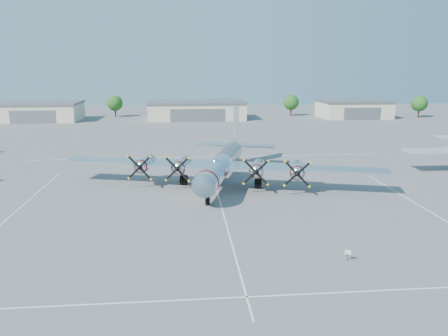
{
  "coord_description": "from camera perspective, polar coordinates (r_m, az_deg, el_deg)",
  "views": [
    {
      "loc": [
        -3.96,
        -48.24,
        14.99
      ],
      "look_at": [
        0.76,
        2.63,
        3.2
      ],
      "focal_mm": 35.0,
      "sensor_mm": 36.0,
      "label": 1
    }
  ],
  "objects": [
    {
      "name": "hangar_center",
      "position": [
        130.84,
        -3.57,
        7.59
      ],
      "size": [
        28.6,
        14.6,
        5.4
      ],
      "color": "beige",
      "rests_on": "ground"
    },
    {
      "name": "ground",
      "position": [
        50.67,
        -0.58,
        -4.21
      ],
      "size": [
        260.0,
        260.0,
        0.0
      ],
      "primitive_type": "plane",
      "color": "#58585B",
      "rests_on": "ground"
    },
    {
      "name": "tree_west",
      "position": [
        140.25,
        -14.06,
        8.21
      ],
      "size": [
        4.8,
        4.8,
        6.64
      ],
      "color": "#382619",
      "rests_on": "ground"
    },
    {
      "name": "info_placard",
      "position": [
        36.49,
        15.87,
        -10.68
      ],
      "size": [
        0.45,
        0.23,
        0.91
      ],
      "rotation": [
        0.0,
        0.0,
        -0.43
      ],
      "color": "black",
      "rests_on": "ground"
    },
    {
      "name": "parking_lines",
      "position": [
        49.01,
        -0.41,
        -4.81
      ],
      "size": [
        60.0,
        50.08,
        0.01
      ],
      "color": "silver",
      "rests_on": "ground"
    },
    {
      "name": "main_bomber_b29",
      "position": [
        58.06,
        -0.15,
        -1.97
      ],
      "size": [
        47.3,
        38.15,
        9.14
      ],
      "primitive_type": null,
      "rotation": [
        0.0,
        0.0,
        -0.27
      ],
      "color": "white",
      "rests_on": "ground"
    },
    {
      "name": "tree_far_east",
      "position": [
        147.45,
        24.16,
        7.68
      ],
      "size": [
        4.8,
        4.8,
        6.64
      ],
      "color": "#382619",
      "rests_on": "ground"
    },
    {
      "name": "hangar_east",
      "position": [
        140.73,
        16.53,
        7.46
      ],
      "size": [
        20.6,
        14.6,
        5.4
      ],
      "color": "beige",
      "rests_on": "ground"
    },
    {
      "name": "hangar_west",
      "position": [
        137.07,
        -22.87,
        6.85
      ],
      "size": [
        22.6,
        14.6,
        5.4
      ],
      "color": "beige",
      "rests_on": "ground"
    },
    {
      "name": "tree_east",
      "position": [
        140.82,
        8.77,
        8.46
      ],
      "size": [
        4.8,
        4.8,
        6.64
      ],
      "color": "#382619",
      "rests_on": "ground"
    }
  ]
}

